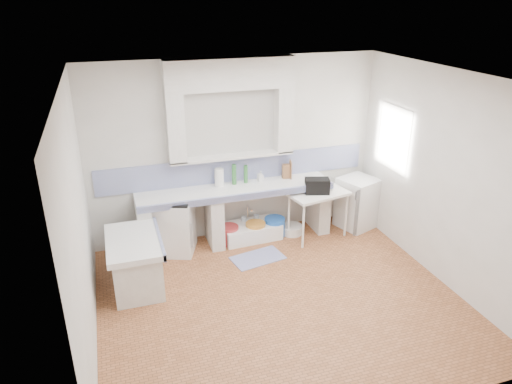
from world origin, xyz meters
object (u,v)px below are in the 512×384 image
object	(u,v)px
stove	(173,226)
fridge	(357,203)
sink	(251,232)
side_table	(318,215)

from	to	relation	value
stove	fridge	distance (m)	3.03
sink	fridge	bearing A→B (deg)	-7.12
stove	sink	xyz separation A→B (m)	(1.22, 0.01, -0.31)
sink	stove	bearing A→B (deg)	177.49
stove	side_table	xyz separation A→B (m)	(2.25, -0.25, -0.04)
stove	sink	bearing A→B (deg)	21.19
fridge	side_table	bearing A→B (deg)	169.87
stove	fridge	world-z (taller)	fridge
sink	fridge	distance (m)	1.84
stove	side_table	bearing A→B (deg)	14.15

